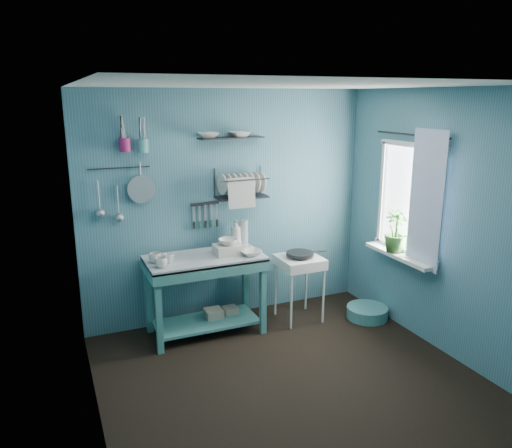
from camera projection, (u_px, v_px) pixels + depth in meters
name	position (u px, v px, depth m)	size (l,w,h in m)	color
floor	(289.00, 377.00, 4.42)	(3.20, 3.20, 0.00)	black
ceiling	(294.00, 85.00, 3.80)	(3.20, 3.20, 0.00)	silver
wall_back	(228.00, 206.00, 5.44)	(3.20, 3.20, 0.00)	#386472
wall_front	(414.00, 312.00, 2.77)	(3.20, 3.20, 0.00)	#386472
wall_left	(88.00, 268.00, 3.50)	(3.00, 3.00, 0.00)	#386472
wall_right	(442.00, 223.00, 4.72)	(3.00, 3.00, 0.00)	#386472
work_counter	(206.00, 295.00, 5.16)	(1.19, 0.59, 0.84)	#387673
mug_left	(161.00, 263.00, 4.72)	(0.12, 0.12, 0.10)	beige
mug_mid	(169.00, 258.00, 4.85)	(0.10, 0.10, 0.09)	beige
mug_right	(155.00, 258.00, 4.86)	(0.12, 0.12, 0.10)	beige
wash_tub	(228.00, 249.00, 5.13)	(0.28, 0.22, 0.10)	#BBB9AB
tub_bowl	(228.00, 242.00, 5.11)	(0.20, 0.20, 0.06)	beige
soap_bottle	(236.00, 233.00, 5.36)	(0.12, 0.12, 0.30)	#BBB9AB
water_bottle	(244.00, 233.00, 5.42)	(0.09, 0.09, 0.28)	#A0ADB3
counter_bowl	(251.00, 253.00, 5.09)	(0.22, 0.22, 0.05)	beige
hotplate_stand	(299.00, 288.00, 5.51)	(0.45, 0.45, 0.72)	silver
frying_pan	(300.00, 254.00, 5.41)	(0.30, 0.30, 0.04)	black
knife_strip	(205.00, 204.00, 5.30)	(0.32, 0.02, 0.03)	black
dish_rack	(242.00, 183.00, 5.30)	(0.55, 0.24, 0.32)	black
upper_shelf	(231.00, 138.00, 5.17)	(0.70, 0.18, 0.01)	black
shelf_bowl_left	(208.00, 130.00, 5.05)	(0.23, 0.23, 0.06)	beige
shelf_bowl_right	(240.00, 131.00, 5.19)	(0.22, 0.22, 0.05)	beige
utensil_cup_magenta	(125.00, 145.00, 4.78)	(0.11, 0.11, 0.13)	#991C57
utensil_cup_teal	(143.00, 146.00, 4.85)	(0.11, 0.11, 0.13)	teal
colander	(141.00, 189.00, 4.97)	(0.28, 0.28, 0.03)	#A2A4AA
ladle_outer	(99.00, 196.00, 4.83)	(0.01, 0.01, 0.30)	#A2A4AA
ladle_inner	(118.00, 200.00, 4.92)	(0.01, 0.01, 0.30)	#A2A4AA
hook_rail	(119.00, 168.00, 4.86)	(0.01, 0.01, 0.60)	black
window_glass	(410.00, 199.00, 5.08)	(1.10, 1.10, 0.00)	white
windowsill	(399.00, 255.00, 5.19)	(0.16, 0.95, 0.04)	silver
curtain	(426.00, 200.00, 4.77)	(1.35, 1.35, 0.00)	white
curtain_rod	(411.00, 135.00, 4.90)	(0.02, 0.02, 1.05)	black
potted_plant	(396.00, 231.00, 5.20)	(0.25, 0.25, 0.44)	#305F26
storage_tin_large	(214.00, 319.00, 5.32)	(0.18, 0.18, 0.22)	gray
storage_tin_small	(230.00, 316.00, 5.43)	(0.15, 0.15, 0.20)	gray
floor_basin	(367.00, 312.00, 5.59)	(0.46, 0.46, 0.13)	teal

